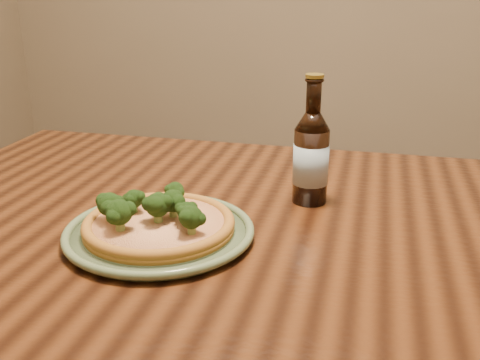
% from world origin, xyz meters
% --- Properties ---
extents(table, '(1.60, 0.90, 0.75)m').
position_xyz_m(table, '(0.00, 0.10, 0.66)').
color(table, '#42200E').
rests_on(table, ground).
extents(plate, '(0.30, 0.30, 0.02)m').
position_xyz_m(plate, '(-0.24, -0.01, 0.76)').
color(plate, '#5E704D').
rests_on(plate, table).
extents(pizza, '(0.24, 0.24, 0.07)m').
position_xyz_m(pizza, '(-0.25, -0.01, 0.78)').
color(pizza, '#A76B25').
rests_on(pizza, plate).
extents(beer_bottle, '(0.06, 0.06, 0.23)m').
position_xyz_m(beer_bottle, '(-0.03, 0.21, 0.84)').
color(beer_bottle, black).
rests_on(beer_bottle, table).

